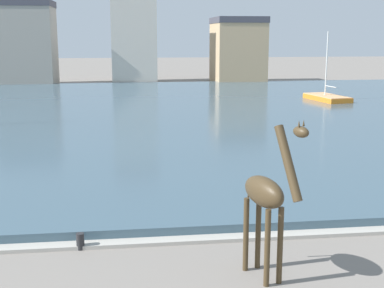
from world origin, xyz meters
name	(u,v)px	position (x,y,z in m)	size (l,w,h in m)	color
harbor_water	(144,113)	(0.00, 35.40, 0.20)	(89.95, 52.73, 0.39)	#3D5666
quay_edge_coping	(179,240)	(0.00, 8.79, 0.06)	(89.95, 0.50, 0.12)	#ADA89E
giraffe_statue	(267,196)	(1.96, 6.06, 2.24)	(1.16, 2.46, 4.39)	#42331E
sailboat_orange	(324,99)	(16.98, 40.47, 0.45)	(3.02, 6.19, 6.65)	orange
mooring_bollard	(80,241)	(-2.96, 8.64, 0.25)	(0.24, 0.24, 0.50)	#232326
townhouse_wide_warehouse	(26,43)	(-13.81, 63.99, 5.32)	(7.33, 7.14, 10.62)	gray
townhouse_corner_house	(133,34)	(-0.06, 65.69, 6.55)	(5.93, 7.70, 13.07)	beige
townhouse_end_terrace	(238,50)	(13.84, 64.13, 4.36)	(6.54, 8.08, 8.69)	tan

